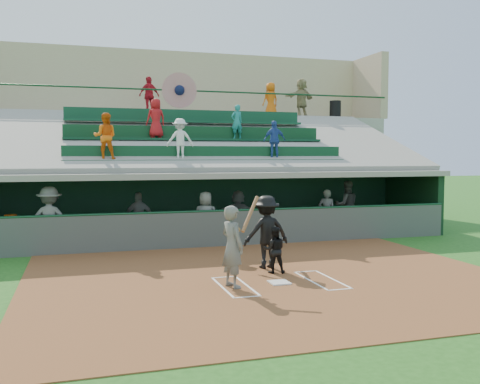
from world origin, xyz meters
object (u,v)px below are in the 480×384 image
object	(u,v)px
home_plate	(279,282)
white_table	(12,238)
trash_bin	(335,109)
water_cooler	(11,221)
catcher	(274,250)
batter_at_plate	(233,246)

from	to	relation	value
home_plate	white_table	distance (m)	8.69
trash_bin	water_cooler	bearing A→B (deg)	-155.49
home_plate	catcher	size ratio (longest dim) A/B	0.39
batter_at_plate	white_table	xyz separation A→B (m)	(-5.05, 6.18, -0.52)
white_table	water_cooler	world-z (taller)	water_cooler
home_plate	catcher	distance (m)	1.17
white_table	water_cooler	bearing A→B (deg)	-134.56
batter_at_plate	trash_bin	world-z (taller)	trash_bin
white_table	batter_at_plate	bearing A→B (deg)	-54.38
water_cooler	home_plate	bearing A→B (deg)	-44.83
home_plate	trash_bin	size ratio (longest dim) A/B	0.53
catcher	white_table	bearing A→B (deg)	-23.86
trash_bin	catcher	bearing A→B (deg)	-122.75
white_table	trash_bin	bearing A→B (deg)	20.84
home_plate	water_cooler	distance (m)	8.72
home_plate	trash_bin	bearing A→B (deg)	58.54
home_plate	water_cooler	world-z (taller)	water_cooler
home_plate	white_table	size ratio (longest dim) A/B	0.55
home_plate	white_table	xyz separation A→B (m)	(-6.13, 6.15, 0.35)
white_table	trash_bin	world-z (taller)	trash_bin
home_plate	trash_bin	distance (m)	15.34
white_table	catcher	bearing A→B (deg)	-42.47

